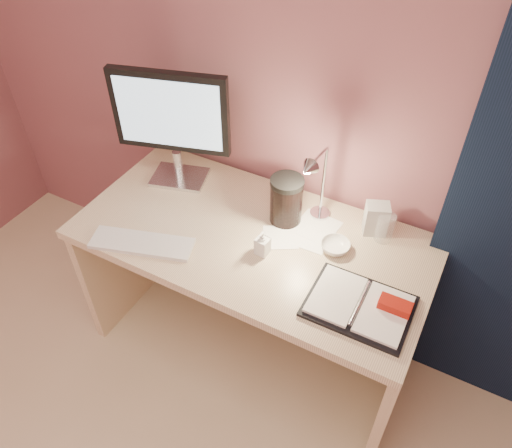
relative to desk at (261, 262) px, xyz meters
The scene contains 14 objects.
desk is the anchor object (origin of this frame).
monitor 0.71m from the desk, 169.20° to the left, with size 0.47×0.23×0.51m.
keyboard 0.53m from the desk, 137.42° to the right, with size 0.40×0.12×0.02m, color silver.
planner 0.59m from the desk, 22.83° to the right, with size 0.35×0.27×0.05m.
paper_a 0.31m from the desk, ahead, with size 0.14×0.14×0.00m, color white.
paper_b 0.32m from the desk, 23.55° to the left, with size 0.16×0.16×0.00m, color white.
paper_c 0.25m from the desk, 18.17° to the right, with size 0.13×0.13×0.00m, color white.
coffee_cup 0.32m from the desk, 49.70° to the left, with size 0.10×0.10×0.16m.
clear_cup 0.56m from the desk, 18.23° to the left, with size 0.07×0.07×0.12m, color white.
bowl 0.40m from the desk, ahead, with size 0.11×0.11×0.03m, color white.
lotion_bottle 0.32m from the desk, 61.08° to the right, with size 0.05×0.05×0.11m, color silver.
dark_jar 0.33m from the desk, 44.77° to the left, with size 0.13×0.13×0.18m, color black.
product_box 0.53m from the desk, 22.98° to the left, with size 0.09×0.07×0.13m, color #B2B3AE.
desk_lamp 0.49m from the desk, 21.29° to the left, with size 0.09×0.22×0.35m.
Camera 1 is at (0.67, 0.15, 2.10)m, focal length 35.00 mm.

